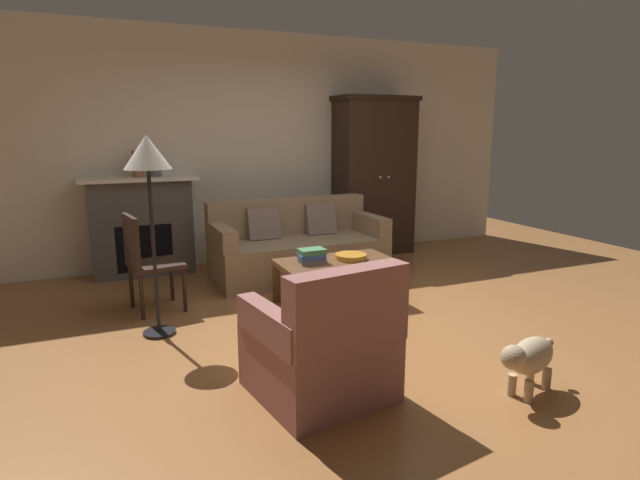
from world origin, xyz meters
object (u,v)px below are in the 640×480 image
at_px(fruit_bowl, 351,257).
at_px(armchair_near_left, 323,349).
at_px(fireplace, 142,225).
at_px(side_chair_wooden, 145,257).
at_px(book_stack, 312,256).
at_px(dog, 529,358).
at_px(mantel_vase_slate, 155,169).
at_px(armoire, 374,176).
at_px(mantel_vase_terracotta, 138,164).
at_px(couch, 297,249).
at_px(floor_lamp, 148,164).
at_px(coffee_table, 336,266).

bearing_deg(fruit_bowl, armchair_near_left, -121.97).
relative_size(fireplace, side_chair_wooden, 1.40).
xyz_separation_m(book_stack, dog, (0.60, -2.08, -0.24)).
xyz_separation_m(mantel_vase_slate, armchair_near_left, (0.58, -3.37, -0.89)).
bearing_deg(armoire, book_stack, -133.04).
relative_size(fruit_bowl, dog, 0.55).
bearing_deg(mantel_vase_slate, mantel_vase_terracotta, 180.00).
xyz_separation_m(couch, side_chair_wooden, (-1.67, -0.55, 0.19)).
relative_size(fireplace, couch, 0.65).
bearing_deg(floor_lamp, mantel_vase_terracotta, 88.05).
xyz_separation_m(side_chair_wooden, floor_lamp, (0.02, -0.59, 0.87)).
relative_size(fruit_bowl, armchair_near_left, 0.34).
relative_size(armoire, mantel_vase_slate, 11.78).
xyz_separation_m(fireplace, couch, (1.59, -0.79, -0.25)).
bearing_deg(mantel_vase_terracotta, couch, -25.93).
relative_size(mantel_vase_terracotta, dog, 0.53).
relative_size(floor_lamp, dog, 2.90).
relative_size(coffee_table, dog, 2.00).
relative_size(mantel_vase_slate, armchair_near_left, 0.20).
bearing_deg(fruit_bowl, book_stack, 177.57).
xyz_separation_m(coffee_table, side_chair_wooden, (-1.68, 0.46, 0.15)).
relative_size(armoire, couch, 1.06).
bearing_deg(book_stack, fruit_bowl, -2.43).
height_order(fireplace, side_chair_wooden, fireplace).
xyz_separation_m(book_stack, armchair_near_left, (-0.58, -1.59, -0.17)).
distance_m(fruit_bowl, armchair_near_left, 1.86).
bearing_deg(fireplace, coffee_table, -48.56).
bearing_deg(dog, armoire, 75.20).
bearing_deg(dog, mantel_vase_terracotta, 116.74).
bearing_deg(book_stack, fireplace, 126.73).
relative_size(coffee_table, fruit_bowl, 3.63).
height_order(fireplace, coffee_table, fireplace).
distance_m(couch, floor_lamp, 2.27).
bearing_deg(book_stack, couch, 76.49).
bearing_deg(side_chair_wooden, armchair_near_left, -67.55).
bearing_deg(fruit_bowl, dog, -84.32).
xyz_separation_m(mantel_vase_terracotta, armchair_near_left, (0.76, -3.37, -0.95)).
distance_m(coffee_table, dog, 2.11).
distance_m(mantel_vase_slate, side_chair_wooden, 1.52).
bearing_deg(book_stack, armchair_near_left, -110.18).
xyz_separation_m(book_stack, mantel_vase_slate, (-1.16, 1.78, 0.72)).
bearing_deg(fireplace, mantel_vase_terracotta, -90.00).
bearing_deg(dog, fireplace, 116.63).
distance_m(mantel_vase_terracotta, dog, 4.44).
bearing_deg(floor_lamp, fireplace, 88.07).
bearing_deg(floor_lamp, coffee_table, 4.69).
relative_size(armoire, dog, 3.74).
bearing_deg(fireplace, side_chair_wooden, -93.74).
height_order(armoire, floor_lamp, armoire).
distance_m(coffee_table, side_chair_wooden, 1.75).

